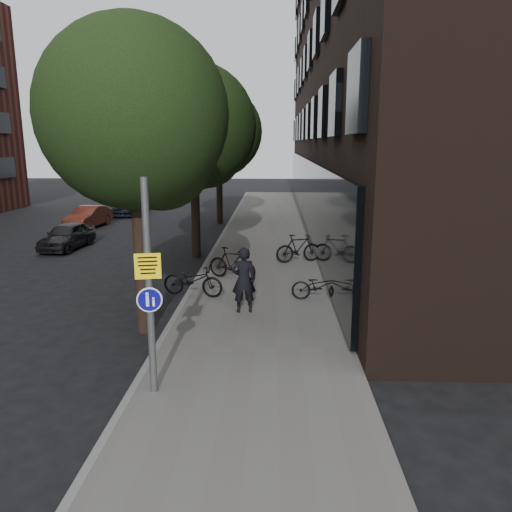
{
  "coord_description": "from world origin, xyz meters",
  "views": [
    {
      "loc": [
        0.66,
        -7.28,
        4.66
      ],
      "look_at": [
        0.22,
        4.43,
        2.0
      ],
      "focal_mm": 35.0,
      "sensor_mm": 36.0,
      "label": 1
    }
  ],
  "objects_px": {
    "signpost": "(149,288)",
    "parked_bike_facade_near": "(320,286)",
    "pedestrian": "(244,280)",
    "parked_car_near": "(67,236)"
  },
  "relations": [
    {
      "from": "parked_car_near",
      "to": "signpost",
      "type": "bearing_deg",
      "value": -56.54
    },
    {
      "from": "pedestrian",
      "to": "parked_bike_facade_near",
      "type": "relative_size",
      "value": 1.1
    },
    {
      "from": "signpost",
      "to": "parked_bike_facade_near",
      "type": "bearing_deg",
      "value": 46.81
    },
    {
      "from": "parked_bike_facade_near",
      "to": "signpost",
      "type": "bearing_deg",
      "value": 153.05
    },
    {
      "from": "pedestrian",
      "to": "parked_bike_facade_near",
      "type": "bearing_deg",
      "value": -160.96
    },
    {
      "from": "pedestrian",
      "to": "parked_car_near",
      "type": "relative_size",
      "value": 0.52
    },
    {
      "from": "parked_bike_facade_near",
      "to": "parked_car_near",
      "type": "xyz_separation_m",
      "value": [
        -10.66,
        7.51,
        0.04
      ]
    },
    {
      "from": "signpost",
      "to": "parked_car_near",
      "type": "relative_size",
      "value": 1.14
    },
    {
      "from": "signpost",
      "to": "parked_bike_facade_near",
      "type": "xyz_separation_m",
      "value": [
        3.57,
        5.69,
        -1.57
      ]
    },
    {
      "from": "signpost",
      "to": "parked_bike_facade_near",
      "type": "relative_size",
      "value": 2.41
    }
  ]
}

